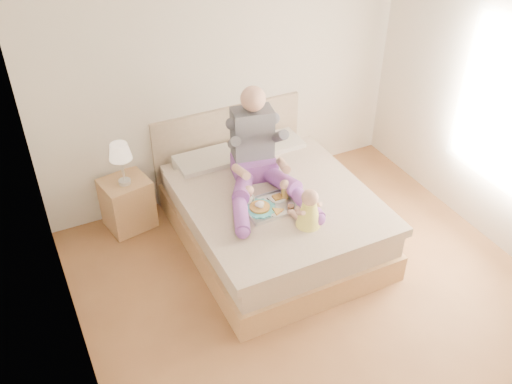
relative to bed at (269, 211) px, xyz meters
name	(u,v)px	position (x,y,z in m)	size (l,w,h in m)	color
room	(347,161)	(0.08, -1.08, 1.19)	(4.02, 4.22, 2.71)	brown
bed	(269,211)	(0.00, 0.00, 0.00)	(1.70, 2.18, 1.00)	#A67B4D
nightstand	(128,203)	(-1.22, 0.80, -0.04)	(0.52, 0.48, 0.55)	#A67B4D
lamp	(120,154)	(-1.22, 0.75, 0.58)	(0.22, 0.22, 0.45)	silver
adult	(258,158)	(-0.07, 0.12, 0.58)	(0.83, 1.23, 0.97)	#763C96
tray	(269,205)	(-0.15, -0.29, 0.32)	(0.48, 0.38, 0.14)	silver
baby	(308,211)	(0.05, -0.65, 0.44)	(0.24, 0.34, 0.37)	#FFF750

